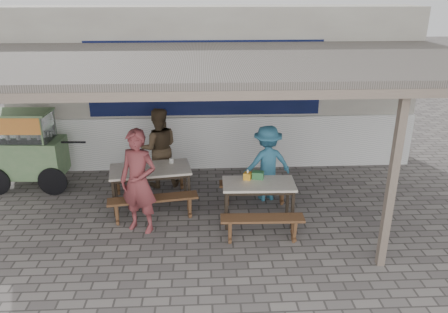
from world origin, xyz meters
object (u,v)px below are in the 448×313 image
at_px(bench_left_wall, 150,175).
at_px(bench_right_wall, 255,188).
at_px(condiment_jar, 171,161).
at_px(bench_right_street, 262,224).
at_px(table_left, 150,172).
at_px(donation_box, 258,175).
at_px(table_right, 259,187).
at_px(vendor_cart, 26,147).
at_px(condiment_bowl, 138,167).
at_px(patron_right_table, 267,163).
at_px(bench_left_street, 153,203).
at_px(patron_wall_side, 159,148).
at_px(patron_street_side, 139,182).
at_px(tissue_box, 248,176).

relative_size(bench_left_wall, bench_right_wall, 1.18).
bearing_deg(condiment_jar, bench_right_street, -47.12).
bearing_deg(table_left, donation_box, -24.98).
xyz_separation_m(table_right, bench_right_street, (-0.02, -0.66, -0.33)).
height_order(vendor_cart, condiment_bowl, vendor_cart).
xyz_separation_m(patron_right_table, condiment_bowl, (-2.42, -0.14, 0.03)).
relative_size(table_left, condiment_jar, 17.22).
relative_size(bench_left_street, patron_wall_side, 0.96).
xyz_separation_m(bench_left_street, patron_wall_side, (-0.01, 1.49, 0.49)).
bearing_deg(patron_street_side, condiment_jar, 90.22).
bearing_deg(patron_street_side, tissue_box, 32.06).
bearing_deg(condiment_jar, donation_box, -27.54).
bearing_deg(bench_right_wall, tissue_box, -109.87).
relative_size(bench_right_wall, condiment_bowl, 6.48).
height_order(vendor_cart, patron_street_side, patron_street_side).
xyz_separation_m(table_right, donation_box, (0.01, 0.18, 0.15)).
relative_size(bench_left_street, condiment_bowl, 7.66).
height_order(table_right, vendor_cart, vendor_cart).
distance_m(bench_right_street, donation_box, 0.97).
height_order(patron_street_side, condiment_jar, patron_street_side).
bearing_deg(bench_left_wall, tissue_box, -41.64).
xyz_separation_m(table_left, condiment_bowl, (-0.22, 0.01, 0.10)).
xyz_separation_m(table_right, patron_right_table, (0.27, 0.89, 0.08)).
bearing_deg(bench_right_wall, vendor_cart, 169.03).
relative_size(table_right, vendor_cart, 0.61).
relative_size(patron_right_table, tissue_box, 11.94).
relative_size(table_right, donation_box, 6.38).
bearing_deg(bench_right_street, donation_box, 89.93).
relative_size(bench_left_wall, patron_street_side, 0.89).
xyz_separation_m(bench_left_street, patron_right_table, (2.10, 0.76, 0.40)).
xyz_separation_m(table_left, patron_street_side, (-0.08, -0.90, 0.22)).
height_order(table_right, donation_box, donation_box).
bearing_deg(vendor_cart, tissue_box, -16.39).
height_order(table_left, bench_left_street, table_left).
bearing_deg(tissue_box, condiment_jar, 148.73).
distance_m(bench_left_street, patron_wall_side, 1.57).
xyz_separation_m(bench_left_wall, patron_right_table, (2.29, -0.46, 0.40)).
distance_m(table_right, patron_street_side, 2.03).
relative_size(bench_right_street, donation_box, 6.84).
relative_size(table_left, donation_box, 7.97).
bearing_deg(table_left, patron_right_table, -5.05).
bearing_deg(condiment_bowl, tissue_box, -16.67).
xyz_separation_m(bench_right_street, bench_right_wall, (0.04, 1.32, 0.00)).
relative_size(bench_left_street, bench_left_wall, 1.00).
distance_m(table_right, condiment_bowl, 2.28).
xyz_separation_m(bench_left_wall, donation_box, (2.03, -1.17, 0.47)).
bearing_deg(tissue_box, table_right, -41.41).
distance_m(table_left, condiment_jar, 0.47).
distance_m(table_left, tissue_box, 1.85).
bearing_deg(patron_right_table, tissue_box, 45.56).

